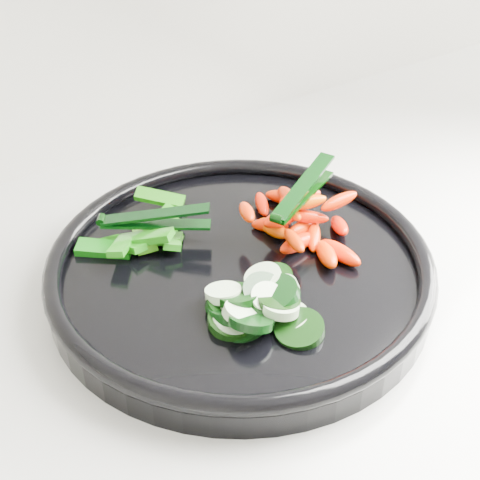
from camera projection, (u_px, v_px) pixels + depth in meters
veggie_tray at (240, 269)px, 0.65m from camera, size 0.41×0.41×0.04m
cucumber_pile at (253, 308)px, 0.58m from camera, size 0.10×0.12×0.04m
carrot_pile at (299, 222)px, 0.68m from camera, size 0.12×0.16×0.05m
pepper_pile at (144, 234)px, 0.68m from camera, size 0.14×0.11×0.04m
tong_carrot at (302, 192)px, 0.66m from camera, size 0.11×0.06×0.02m
tong_pepper at (152, 219)px, 0.67m from camera, size 0.10×0.08×0.02m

